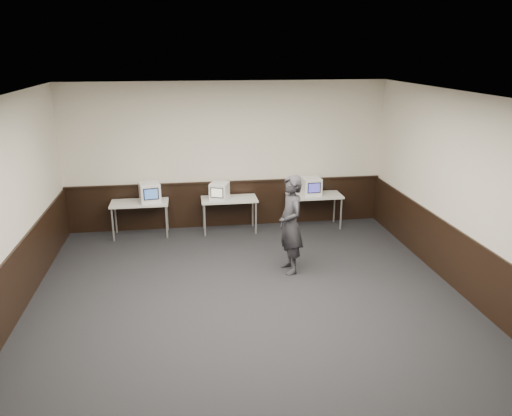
% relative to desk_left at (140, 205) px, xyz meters
% --- Properties ---
extents(floor, '(8.00, 8.00, 0.00)m').
position_rel_desk_left_xyz_m(floor, '(1.90, -3.60, -0.68)').
color(floor, black).
rests_on(floor, ground).
extents(ceiling, '(8.00, 8.00, 0.00)m').
position_rel_desk_left_xyz_m(ceiling, '(1.90, -3.60, 2.52)').
color(ceiling, white).
rests_on(ceiling, back_wall).
extents(back_wall, '(7.00, 0.00, 7.00)m').
position_rel_desk_left_xyz_m(back_wall, '(1.90, 0.40, 0.92)').
color(back_wall, beige).
rests_on(back_wall, ground).
extents(front_wall, '(7.00, 0.00, 7.00)m').
position_rel_desk_left_xyz_m(front_wall, '(1.90, -7.60, 0.92)').
color(front_wall, beige).
rests_on(front_wall, ground).
extents(right_wall, '(0.00, 8.00, 8.00)m').
position_rel_desk_left_xyz_m(right_wall, '(5.40, -3.60, 0.92)').
color(right_wall, beige).
rests_on(right_wall, ground).
extents(wainscot_back, '(6.98, 0.04, 1.00)m').
position_rel_desk_left_xyz_m(wainscot_back, '(1.90, 0.38, -0.18)').
color(wainscot_back, black).
rests_on(wainscot_back, back_wall).
extents(wainscot_left, '(0.04, 7.98, 1.00)m').
position_rel_desk_left_xyz_m(wainscot_left, '(-1.58, -3.60, -0.18)').
color(wainscot_left, black).
rests_on(wainscot_left, left_wall).
extents(wainscot_right, '(0.04, 7.98, 1.00)m').
position_rel_desk_left_xyz_m(wainscot_right, '(5.38, -3.60, -0.18)').
color(wainscot_right, black).
rests_on(wainscot_right, right_wall).
extents(wainscot_rail, '(6.98, 0.06, 0.04)m').
position_rel_desk_left_xyz_m(wainscot_rail, '(1.90, 0.36, 0.34)').
color(wainscot_rail, black).
rests_on(wainscot_rail, wainscot_back).
extents(desk_left, '(1.20, 0.60, 0.75)m').
position_rel_desk_left_xyz_m(desk_left, '(0.00, 0.00, 0.00)').
color(desk_left, beige).
rests_on(desk_left, ground).
extents(desk_center, '(1.20, 0.60, 0.75)m').
position_rel_desk_left_xyz_m(desk_center, '(1.90, 0.00, 0.00)').
color(desk_center, beige).
rests_on(desk_center, ground).
extents(desk_right, '(1.20, 0.60, 0.75)m').
position_rel_desk_left_xyz_m(desk_right, '(3.80, 0.00, 0.00)').
color(desk_right, beige).
rests_on(desk_right, ground).
extents(emac_left, '(0.49, 0.50, 0.41)m').
position_rel_desk_left_xyz_m(emac_left, '(0.23, -0.01, 0.28)').
color(emac_left, white).
rests_on(emac_left, desk_left).
extents(emac_center, '(0.48, 0.49, 0.37)m').
position_rel_desk_left_xyz_m(emac_center, '(1.69, -0.05, 0.25)').
color(emac_center, white).
rests_on(emac_center, desk_center).
extents(emac_right, '(0.41, 0.44, 0.39)m').
position_rel_desk_left_xyz_m(emac_right, '(3.72, 0.00, 0.27)').
color(emac_right, white).
rests_on(emac_right, desk_right).
extents(person, '(0.52, 0.70, 1.77)m').
position_rel_desk_left_xyz_m(person, '(2.78, -2.22, 0.21)').
color(person, '#27262B').
rests_on(person, ground).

